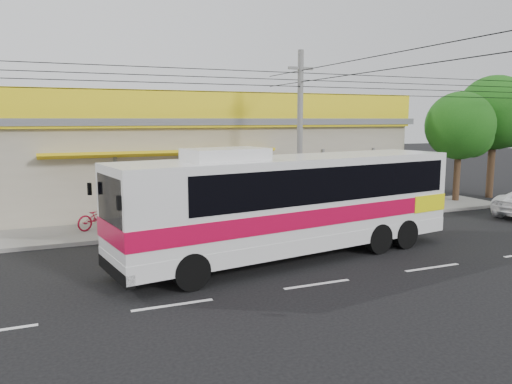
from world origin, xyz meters
TOP-DOWN VIEW (x-y plane):
  - ground at (0.00, 0.00)m, footprint 120.00×120.00m
  - sidewalk at (0.00, 6.00)m, footprint 30.00×3.20m
  - lane_markings at (0.00, -2.50)m, footprint 50.00×0.12m
  - storefront_building at (-0.01, 11.54)m, footprint 22.60×9.20m
  - coach_bus at (0.78, 0.17)m, footprint 12.04×4.38m
  - motorbike_red at (-4.88, 6.39)m, footprint 1.96×1.49m
  - utility_pole at (2.93, 4.20)m, footprint 34.00×14.00m
  - tree_near at (16.91, 7.01)m, footprint 4.17×4.17m
  - tree_far at (13.65, 6.28)m, footprint 3.57×3.57m

SIDE VIEW (x-z plane):
  - ground at x=0.00m, z-range 0.00..0.00m
  - lane_markings at x=0.00m, z-range -0.01..0.01m
  - sidewalk at x=0.00m, z-range 0.00..0.15m
  - motorbike_red at x=-4.88m, z-range 0.15..1.14m
  - coach_bus at x=0.78m, z-range 0.13..3.76m
  - storefront_building at x=-0.01m, z-range -0.55..5.15m
  - tree_far at x=13.65m, z-range 1.04..6.96m
  - tree_near at x=16.91m, z-range 1.22..8.14m
  - utility_pole at x=2.93m, z-range 2.34..9.54m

